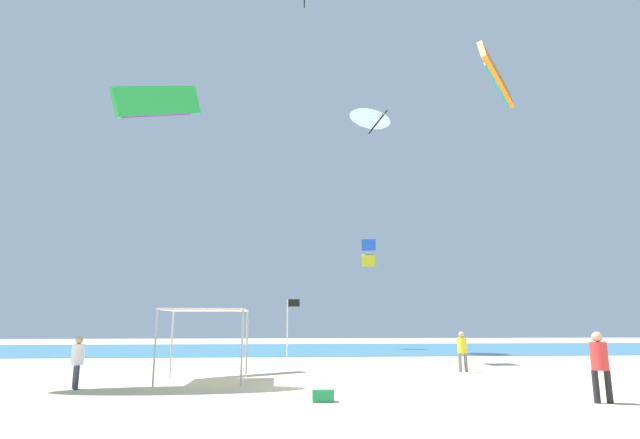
{
  "coord_description": "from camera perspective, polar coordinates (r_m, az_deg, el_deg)",
  "views": [
    {
      "loc": [
        -1.5,
        -17.07,
        2.0
      ],
      "look_at": [
        0.9,
        12.86,
        8.15
      ],
      "focal_mm": 28.59,
      "sensor_mm": 36.0,
      "label": 1
    }
  ],
  "objects": [
    {
      "name": "ground",
      "position": [
        17.26,
        0.46,
        -18.41
      ],
      "size": [
        110.0,
        110.0,
        0.1
      ],
      "primitive_type": "cube",
      "color": "beige"
    },
    {
      "name": "ocean_strip",
      "position": [
        42.21,
        -2.61,
        -14.27
      ],
      "size": [
        110.0,
        20.31,
        0.03
      ],
      "primitive_type": "cube",
      "color": "teal",
      "rests_on": "ground"
    },
    {
      "name": "canopy_tent",
      "position": [
        19.14,
        -12.65,
        -10.19
      ],
      "size": [
        2.91,
        2.73,
        2.52
      ],
      "color": "#B2B2B7",
      "rests_on": "ground"
    },
    {
      "name": "person_near_tent",
      "position": [
        15.55,
        28.81,
        -13.69
      ],
      "size": [
        0.48,
        0.43,
        1.8
      ],
      "rotation": [
        0.0,
        0.0,
        6.17
      ],
      "color": "black",
      "rests_on": "ground"
    },
    {
      "name": "person_leftmost",
      "position": [
        23.25,
        15.62,
        -13.69
      ],
      "size": [
        0.43,
        0.4,
        1.67
      ],
      "rotation": [
        0.0,
        0.0,
        3.45
      ],
      "color": "slate",
      "rests_on": "ground"
    },
    {
      "name": "person_central",
      "position": [
        18.23,
        -25.5,
        -13.83
      ],
      "size": [
        0.38,
        0.39,
        1.6
      ],
      "rotation": [
        0.0,
        0.0,
        5.23
      ],
      "color": "#33384C",
      "rests_on": "ground"
    },
    {
      "name": "banner_flag",
      "position": [
        24.71,
        -3.5,
        -11.72
      ],
      "size": [
        0.61,
        0.06,
        3.15
      ],
      "color": "silver",
      "rests_on": "ground"
    },
    {
      "name": "cooler_box",
      "position": [
        14.07,
        0.33,
        -19.03
      ],
      "size": [
        0.57,
        0.37,
        0.35
      ],
      "color": "#1E8C4C",
      "rests_on": "ground"
    },
    {
      "name": "kite_parafoil_orange",
      "position": [
        36.51,
        19.14,
        14.91
      ],
      "size": [
        3.57,
        4.29,
        3.21
      ],
      "rotation": [
        0.0,
        0.0,
        0.81
      ],
      "color": "orange"
    },
    {
      "name": "kite_delta_white",
      "position": [
        39.6,
        5.68,
        11.48
      ],
      "size": [
        3.82,
        3.79,
        2.7
      ],
      "rotation": [
        0.0,
        0.0,
        1.79
      ],
      "color": "white"
    },
    {
      "name": "kite_box_blue",
      "position": [
        42.5,
        5.5,
        -3.7
      ],
      "size": [
        1.36,
        1.47,
        2.45
      ],
      "rotation": [
        0.0,
        0.0,
        6.03
      ],
      "color": "blue"
    },
    {
      "name": "kite_parafoil_green",
      "position": [
        25.59,
        -17.69,
        12.45
      ],
      "size": [
        3.53,
        3.34,
        2.77
      ],
      "rotation": [
        0.0,
        0.0,
        3.88
      ],
      "color": "green"
    }
  ]
}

